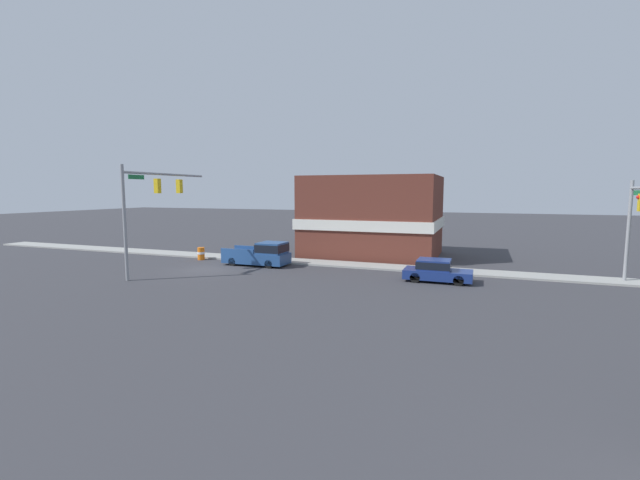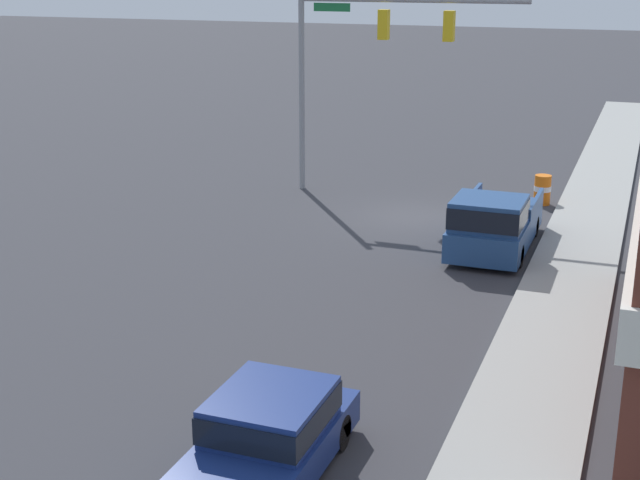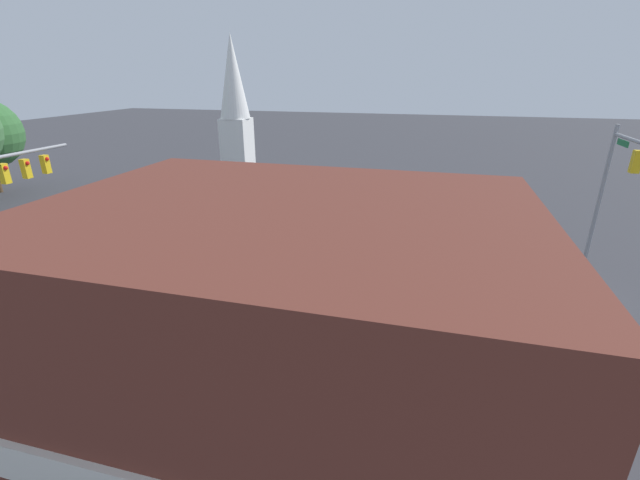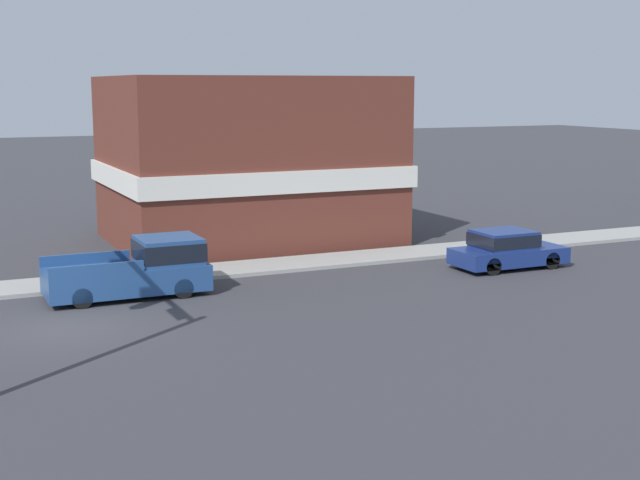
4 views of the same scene
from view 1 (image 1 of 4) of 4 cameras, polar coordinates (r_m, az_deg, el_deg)
The scene contains 7 objects.
ground_plane at distance 33.56m, azimuth -14.88°, elevation -3.87°, with size 200.00×200.00×0.00m, color #38383D.
sidewalk_curb at distance 38.25m, azimuth -9.89°, elevation -2.39°, with size 2.40×60.00×0.14m.
near_signal_assembly at distance 32.62m, azimuth -21.55°, elevation 5.50°, with size 8.45×0.49×7.67m.
car_lead at distance 29.20m, azimuth 15.22°, elevation -3.88°, with size 1.94×4.35×1.47m.
pickup_truck_parked at distance 34.53m, azimuth -7.75°, elevation -1.85°, with size 2.14×5.26×1.90m.
construction_barrel at distance 38.54m, azimuth -15.57°, elevation -1.74°, with size 0.61×0.61×1.08m.
corner_brick_building at distance 39.88m, azimuth 7.04°, elevation 3.08°, with size 9.33×12.06×7.28m.
Camera 1 is at (26.74, 19.40, 5.90)m, focal length 24.00 mm.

